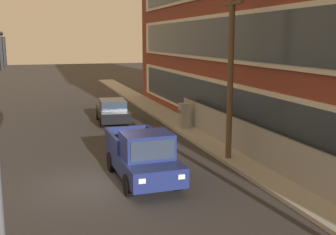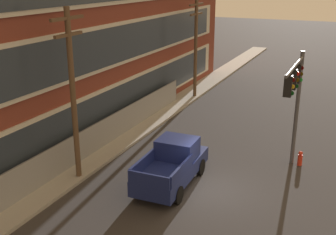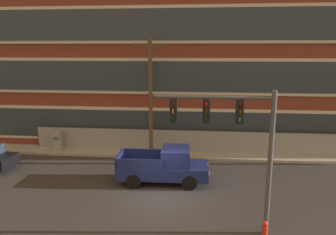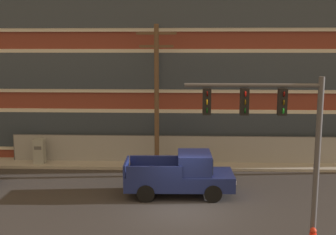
# 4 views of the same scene
# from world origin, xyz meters

# --- Properties ---
(ground_plane) EXTENTS (160.00, 160.00, 0.00)m
(ground_plane) POSITION_xyz_m (0.00, 0.00, 0.00)
(ground_plane) COLOR #333030
(sidewalk_building_side) EXTENTS (80.00, 1.89, 0.16)m
(sidewalk_building_side) POSITION_xyz_m (0.00, 6.80, 0.08)
(sidewalk_building_side) COLOR #9E9B93
(sidewalk_building_side) RESTS_ON ground
(chain_link_fence) EXTENTS (22.65, 0.06, 1.75)m
(chain_link_fence) POSITION_xyz_m (1.18, 7.15, 0.89)
(chain_link_fence) COLOR gray
(chain_link_fence) RESTS_ON ground
(pickup_truck_navy) EXTENTS (5.13, 2.17, 2.04)m
(pickup_truck_navy) POSITION_xyz_m (-0.02, 1.90, 0.96)
(pickup_truck_navy) COLOR navy
(pickup_truck_navy) RESTS_ON ground
(sedan_black) EXTENTS (4.49, 2.09, 1.56)m
(sedan_black) POSITION_xyz_m (-11.74, 2.77, 0.80)
(sedan_black) COLOR black
(sedan_black) RESTS_ON ground
(utility_pole_near_corner) EXTENTS (2.20, 0.26, 8.12)m
(utility_pole_near_corner) POSITION_xyz_m (-1.46, 6.21, 4.47)
(utility_pole_near_corner) COLOR brown
(utility_pole_near_corner) RESTS_ON ground
(electrical_cabinet) EXTENTS (0.60, 0.54, 1.62)m
(electrical_cabinet) POSITION_xyz_m (-8.35, 6.51, 0.81)
(electrical_cabinet) COLOR #939993
(electrical_cabinet) RESTS_ON ground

